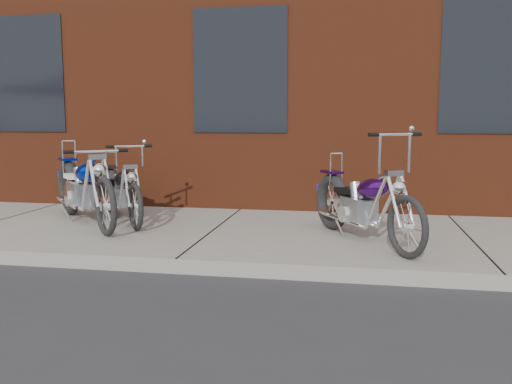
# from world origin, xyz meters

# --- Properties ---
(ground) EXTENTS (120.00, 120.00, 0.00)m
(ground) POSITION_xyz_m (0.00, 0.00, 0.00)
(ground) COLOR #303031
(ground) RESTS_ON ground
(sidewalk) EXTENTS (22.00, 3.00, 0.15)m
(sidewalk) POSITION_xyz_m (0.00, 1.50, 0.07)
(sidewalk) COLOR gray
(sidewalk) RESTS_ON ground
(building_brick) EXTENTS (22.00, 10.00, 8.00)m
(building_brick) POSITION_xyz_m (0.00, 8.00, 4.00)
(building_brick) COLOR #602612
(building_brick) RESTS_ON ground
(chopper_purple) EXTENTS (1.20, 1.91, 1.21)m
(chopper_purple) POSITION_xyz_m (1.78, 1.13, 0.54)
(chopper_purple) COLOR black
(chopper_purple) RESTS_ON sidewalk
(chopper_blue) EXTENTS (1.73, 1.84, 1.05)m
(chopper_blue) POSITION_xyz_m (-1.75, 1.53, 0.58)
(chopper_blue) COLOR black
(chopper_blue) RESTS_ON sidewalk
(chopper_third) EXTENTS (1.29, 1.68, 1.03)m
(chopper_third) POSITION_xyz_m (-1.38, 1.84, 0.52)
(chopper_third) COLOR black
(chopper_third) RESTS_ON sidewalk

